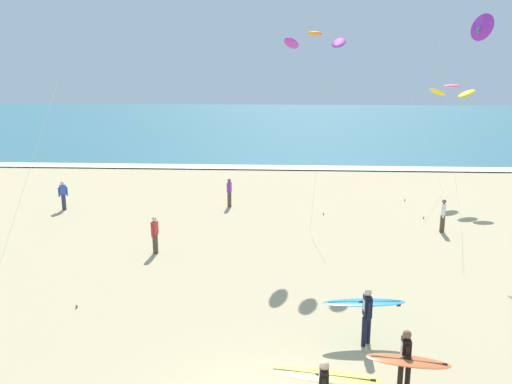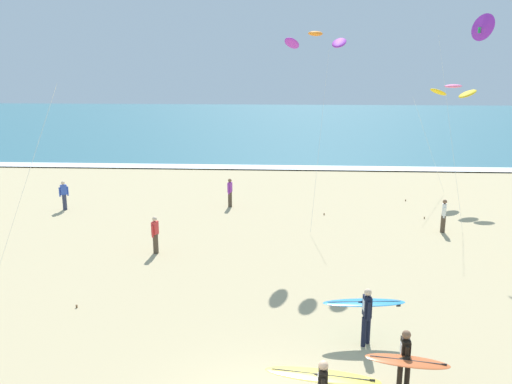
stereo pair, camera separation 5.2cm
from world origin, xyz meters
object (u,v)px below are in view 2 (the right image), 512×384
surfer_trailing (323,383)px  kite_arc_amber_low (315,40)px  bystander_blue_top (64,195)px  bystander_white_top (444,216)px  kite_arc_rose_mid (453,91)px  bystander_purple_top (230,193)px  surfer_third (365,308)px  kite_delta_violet_distant (482,28)px  bystander_red_top (155,235)px  surfer_lead (406,360)px

surfer_trailing → kite_arc_amber_low: (0.32, 13.45, 7.63)m
bystander_blue_top → bystander_white_top: same height
surfer_trailing → bystander_blue_top: surfer_trailing is taller
surfer_trailing → kite_arc_rose_mid: bearing=68.1°
bystander_purple_top → surfer_third: bearing=-69.5°
bystander_purple_top → kite_arc_amber_low: bearing=-47.3°
kite_arc_amber_low → kite_delta_violet_distant: kite_delta_violet_distant is taller
surfer_trailing → bystander_red_top: 12.28m
bystander_purple_top → bystander_blue_top: size_ratio=1.00×
surfer_third → kite_delta_violet_distant: size_ratio=0.25×
surfer_trailing → kite_delta_violet_distant: kite_delta_violet_distant is taller
kite_arc_amber_low → bystander_blue_top: size_ratio=5.70×
surfer_third → kite_delta_violet_distant: (6.03, 10.47, 8.16)m
surfer_lead → bystander_purple_top: surfer_lead is taller
surfer_trailing → bystander_blue_top: 21.22m
surfer_third → bystander_white_top: 11.55m
bystander_red_top → bystander_white_top: (12.77, 3.54, 0.00)m
surfer_lead → bystander_red_top: bearing=131.0°
bystander_purple_top → bystander_white_top: same height
bystander_white_top → surfer_lead: bearing=-109.1°
surfer_lead → kite_delta_violet_distant: bearing=67.4°
surfer_lead → bystander_red_top: size_ratio=1.24×
kite_arc_rose_mid → surfer_lead: bearing=-108.0°
surfer_lead → kite_arc_rose_mid: 22.26m
bystander_purple_top → bystander_white_top: bearing=-20.6°
surfer_third → bystander_blue_top: 19.40m
surfer_third → kite_arc_amber_low: 12.41m
kite_arc_rose_mid → kite_delta_violet_distant: bearing=-99.4°
surfer_lead → kite_arc_amber_low: bearing=97.8°
bystander_purple_top → bystander_red_top: same height
kite_arc_amber_low → kite_delta_violet_distant: 7.21m
bystander_blue_top → surfer_lead: bearing=-47.0°
bystander_red_top → bystander_blue_top: bearing=135.7°
kite_delta_violet_distant → bystander_red_top: kite_delta_violet_distant is taller
surfer_lead → bystander_white_top: (4.52, 13.04, -0.23)m
kite_delta_violet_distant → bystander_blue_top: kite_delta_violet_distant is taller
surfer_trailing → surfer_third: 4.00m
bystander_red_top → surfer_third: bearing=-41.6°
surfer_lead → bystander_blue_top: 21.69m
bystander_blue_top → bystander_white_top: size_ratio=1.00×
kite_arc_rose_mid → bystander_red_top: 19.37m
surfer_lead → kite_arc_rose_mid: (6.70, 20.60, 5.12)m
surfer_trailing → surfer_third: (1.44, 3.74, -0.00)m
surfer_lead → surfer_trailing: same height
surfer_third → kite_delta_violet_distant: 14.58m
kite_arc_amber_low → bystander_purple_top: (-4.23, 4.59, -7.87)m
bystander_purple_top → bystander_red_top: bearing=-107.3°
kite_arc_rose_mid → bystander_purple_top: size_ratio=4.10×
kite_delta_violet_distant → surfer_third: bearing=-119.9°
surfer_third → bystander_purple_top: surfer_third is taller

